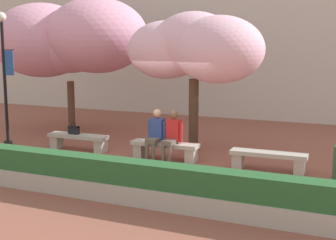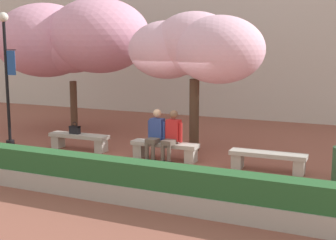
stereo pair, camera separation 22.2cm
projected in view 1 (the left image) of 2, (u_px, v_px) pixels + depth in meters
The scene contains 12 objects.
ground_plane at pixel (165, 159), 12.03m from camera, with size 100.00×100.00×0.00m, color #8E5142.
building_facade at pixel (254, 23), 19.78m from camera, with size 28.00×4.00×7.63m, color beige.
stone_bench_west_end at pixel (78, 140), 13.04m from camera, with size 1.79×0.46×0.45m.
stone_bench_near_west at pixel (165, 148), 11.98m from camera, with size 1.79×0.46×0.45m.
stone_bench_center at pixel (268, 158), 10.92m from camera, with size 1.79×0.46×0.45m.
person_seated_left at pixel (156, 132), 11.96m from camera, with size 0.51×0.69×1.29m.
person_seated_right at pixel (172, 134), 11.78m from camera, with size 0.51×0.70×1.29m.
handbag at pixel (74, 130), 13.03m from camera, with size 0.30×0.15×0.34m.
cherry_tree_main at pixel (196, 48), 12.42m from camera, with size 3.80×2.61×3.80m.
cherry_tree_secondary at pixel (69, 39), 15.61m from camera, with size 5.31×3.78×4.43m.
lamp_post_with_banner at pixel (4, 66), 13.42m from camera, with size 0.54×0.28×3.83m.
planter_hedge_foreground at pixel (96, 177), 9.04m from camera, with size 10.54×0.50×0.80m.
Camera 1 is at (4.80, -10.68, 2.93)m, focal length 50.00 mm.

